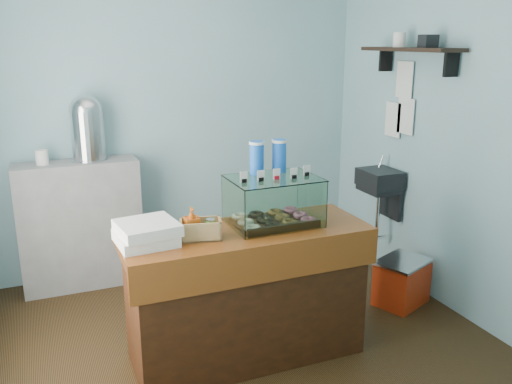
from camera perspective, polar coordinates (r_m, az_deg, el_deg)
name	(u,v)px	position (r m, az deg, el deg)	size (l,w,h in m)	color
ground	(234,336)	(4.07, -2.34, -14.93)	(3.50, 3.50, 0.00)	black
room_shell	(234,99)	(3.53, -2.29, 9.75)	(3.54, 3.04, 2.82)	#7DACB7
counter	(246,293)	(3.64, -1.01, -10.62)	(1.60, 0.60, 0.90)	#431E0C
back_shelf	(81,225)	(4.86, -17.95, -3.31)	(1.00, 0.32, 1.10)	#98989B
display_case	(272,197)	(3.56, 1.71, -0.50)	(0.58, 0.43, 0.53)	black
condiment_crate	(198,228)	(3.32, -6.08, -3.75)	(0.28, 0.21, 0.20)	tan
pastry_boxes	(146,233)	(3.29, -11.46, -4.24)	(0.38, 0.38, 0.13)	white
coffee_urn	(87,126)	(4.70, -17.36, 6.63)	(0.30, 0.30, 0.55)	silver
red_cooler	(402,282)	(4.59, 15.09, -9.09)	(0.52, 0.46, 0.38)	red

